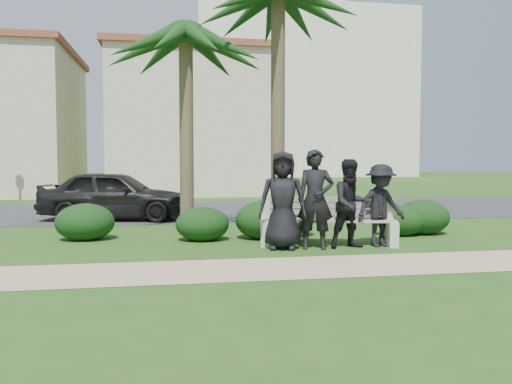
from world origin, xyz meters
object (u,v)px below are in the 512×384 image
(man_c, at_px, (351,204))
(park_bench, at_px, (327,224))
(man_a, at_px, (283,200))
(man_b, at_px, (315,199))
(car_a, at_px, (115,195))
(palm_left, at_px, (186,36))
(man_d, at_px, (381,205))

(man_c, bearing_deg, park_bench, 125.58)
(man_a, relative_size, man_b, 0.98)
(park_bench, xyz_separation_m, man_a, (-0.95, -0.27, 0.50))
(car_a, bearing_deg, man_a, -136.44)
(man_a, xyz_separation_m, car_a, (-3.58, 5.47, -0.21))
(man_c, xyz_separation_m, palm_left, (-2.96, 2.71, 3.64))
(palm_left, relative_size, car_a, 1.33)
(man_a, distance_m, car_a, 6.54)
(man_c, relative_size, man_d, 1.06)
(man_b, relative_size, man_c, 1.11)
(park_bench, bearing_deg, car_a, 142.42)
(man_b, relative_size, palm_left, 0.34)
(park_bench, relative_size, man_b, 1.46)
(man_a, height_order, car_a, man_a)
(man_b, bearing_deg, man_c, 13.77)
(man_c, distance_m, man_d, 0.62)
(man_b, bearing_deg, palm_left, 143.30)
(man_a, relative_size, man_c, 1.09)
(park_bench, distance_m, palm_left, 5.37)
(man_a, height_order, man_b, man_b)
(man_a, distance_m, man_d, 1.91)
(park_bench, height_order, man_b, man_b)
(park_bench, distance_m, man_a, 1.10)
(man_b, xyz_separation_m, palm_left, (-2.26, 2.71, 3.55))
(man_d, bearing_deg, palm_left, 131.84)
(palm_left, bearing_deg, car_a, 123.65)
(park_bench, relative_size, palm_left, 0.50)
(park_bench, xyz_separation_m, palm_left, (-2.62, 2.33, 4.07))
(man_c, bearing_deg, car_a, 124.42)
(man_d, bearing_deg, man_c, 175.51)
(man_d, bearing_deg, man_a, 167.37)
(man_a, xyz_separation_m, man_b, (0.59, -0.11, 0.02))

